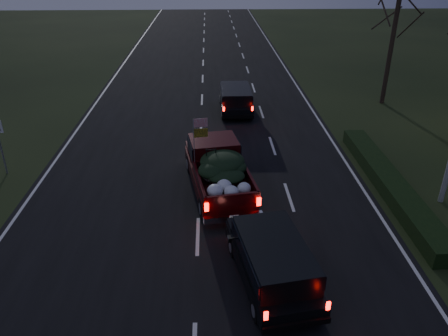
{
  "coord_description": "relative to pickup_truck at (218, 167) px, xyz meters",
  "views": [
    {
      "loc": [
        0.47,
        -12.37,
        8.97
      ],
      "look_at": [
        1.0,
        2.62,
        1.3
      ],
      "focal_mm": 35.0,
      "sensor_mm": 36.0,
      "label": 1
    }
  ],
  "objects": [
    {
      "name": "road_asphalt",
      "position": [
        -0.78,
        -3.24,
        -1.04
      ],
      "size": [
        14.0,
        120.0,
        0.02
      ],
      "primitive_type": "cube",
      "color": "black",
      "rests_on": "ground"
    },
    {
      "name": "rear_suv",
      "position": [
        1.45,
        -5.67,
        -0.11
      ],
      "size": [
        2.52,
        4.58,
        1.25
      ],
      "rotation": [
        0.0,
        0.0,
        0.17
      ],
      "color": "black",
      "rests_on": "ground"
    },
    {
      "name": "bare_tree_far",
      "position": [
        10.72,
        10.76,
        4.18
      ],
      "size": [
        3.6,
        3.6,
        7.0
      ],
      "color": "black",
      "rests_on": "ground"
    },
    {
      "name": "lead_suv",
      "position": [
        1.27,
        9.37,
        -0.13
      ],
      "size": [
        1.81,
        4.26,
        1.22
      ],
      "rotation": [
        0.0,
        0.0,
        0.01
      ],
      "color": "black",
      "rests_on": "ground"
    },
    {
      "name": "ground",
      "position": [
        -0.78,
        -3.24,
        -1.05
      ],
      "size": [
        120.0,
        120.0,
        0.0
      ],
      "primitive_type": "plane",
      "color": "black",
      "rests_on": "ground"
    },
    {
      "name": "pickup_truck",
      "position": [
        0.0,
        0.0,
        0.0
      ],
      "size": [
        2.88,
        5.62,
        2.81
      ],
      "rotation": [
        0.0,
        0.0,
        0.16
      ],
      "color": "#380709",
      "rests_on": "ground"
    },
    {
      "name": "hedge_row",
      "position": [
        7.02,
        -0.24,
        -0.75
      ],
      "size": [
        1.0,
        10.0,
        0.6
      ],
      "primitive_type": "cube",
      "color": "black",
      "rests_on": "ground"
    }
  ]
}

